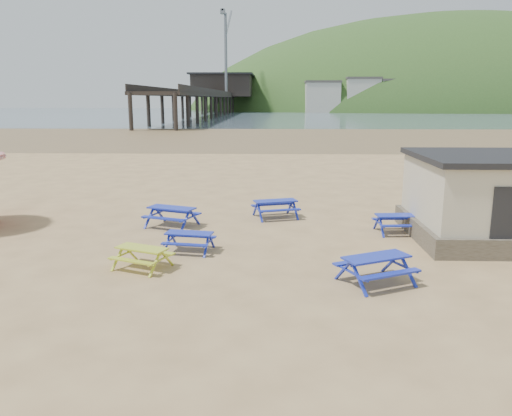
{
  "coord_description": "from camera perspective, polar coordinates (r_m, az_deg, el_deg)",
  "views": [
    {
      "loc": [
        1.55,
        -17.22,
        5.11
      ],
      "look_at": [
        0.93,
        1.5,
        1.0
      ],
      "focal_mm": 35.0,
      "sensor_mm": 36.0,
      "label": 1
    }
  ],
  "objects": [
    {
      "name": "ground",
      "position": [
        18.02,
        -3.12,
        -4.11
      ],
      "size": [
        400.0,
        400.0,
        0.0
      ],
      "primitive_type": "plane",
      "color": "tan",
      "rests_on": "ground"
    },
    {
      "name": "headland_town",
      "position": [
        262.69,
        21.8,
        8.22
      ],
      "size": [
        264.0,
        144.0,
        108.0
      ],
      "color": "#2D4C1E",
      "rests_on": "ground"
    },
    {
      "name": "sea",
      "position": [
        187.29,
        1.44,
        10.8
      ],
      "size": [
        400.0,
        400.0,
        0.0
      ],
      "primitive_type": "plane",
      "color": "#4B5E6B",
      "rests_on": "ground"
    },
    {
      "name": "picnic_table_blue_a",
      "position": [
        20.59,
        -9.59,
        -1.01
      ],
      "size": [
        2.34,
        2.12,
        0.81
      ],
      "rotation": [
        0.0,
        0.0,
        -0.35
      ],
      "color": "#1717A2",
      "rests_on": "ground"
    },
    {
      "name": "picnic_table_blue_b",
      "position": [
        21.84,
        2.23,
        -0.11
      ],
      "size": [
        2.21,
        1.97,
        0.78
      ],
      "rotation": [
        0.0,
        0.0,
        0.3
      ],
      "color": "#1717A2",
      "rests_on": "ground"
    },
    {
      "name": "picnic_table_blue_d",
      "position": [
        17.19,
        -7.62,
        -3.86
      ],
      "size": [
        1.76,
        1.5,
        0.67
      ],
      "rotation": [
        0.0,
        0.0,
        -0.15
      ],
      "color": "#1717A2",
      "rests_on": "ground"
    },
    {
      "name": "pier",
      "position": [
        196.42,
        -3.91,
        12.44
      ],
      "size": [
        24.0,
        220.0,
        39.29
      ],
      "color": "black",
      "rests_on": "ground"
    },
    {
      "name": "picnic_table_blue_c",
      "position": [
        20.12,
        15.94,
        -1.75
      ],
      "size": [
        1.83,
        1.52,
        0.73
      ],
      "rotation": [
        0.0,
        0.0,
        0.07
      ],
      "color": "#1717A2",
      "rests_on": "ground"
    },
    {
      "name": "picnic_table_blue_e",
      "position": [
        14.54,
        13.53,
        -6.87
      ],
      "size": [
        2.39,
        2.22,
        0.8
      ],
      "rotation": [
        0.0,
        0.0,
        0.45
      ],
      "color": "#1717A2",
      "rests_on": "ground"
    },
    {
      "name": "picnic_table_yellow",
      "position": [
        15.77,
        -12.88,
        -5.57
      ],
      "size": [
        1.96,
        1.79,
        0.67
      ],
      "rotation": [
        0.0,
        0.0,
        -0.39
      ],
      "color": "#A3D12D",
      "rests_on": "ground"
    },
    {
      "name": "wet_sand",
      "position": [
        72.41,
        0.67,
        8.33
      ],
      "size": [
        400.0,
        400.0,
        0.0
      ],
      "primitive_type": "plane",
      "color": "olive",
      "rests_on": "ground"
    }
  ]
}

